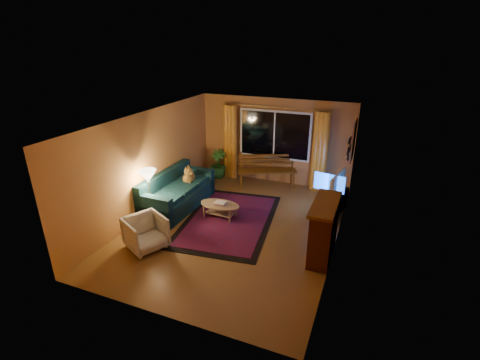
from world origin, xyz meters
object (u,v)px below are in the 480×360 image
at_px(armchair, 146,231).
at_px(coffee_table, 220,211).
at_px(sofa, 178,191).
at_px(bench, 267,178).
at_px(floor_lamp, 150,197).
at_px(tv_console, 331,203).

relative_size(armchair, coffee_table, 0.77).
bearing_deg(sofa, bench, 52.28).
distance_m(armchair, floor_lamp, 1.17).
xyz_separation_m(bench, sofa, (-1.70, -2.11, 0.20)).
relative_size(sofa, armchair, 2.94).
xyz_separation_m(floor_lamp, coffee_table, (1.43, 0.76, -0.45)).
bearing_deg(armchair, bench, 9.15).
height_order(sofa, floor_lamp, floor_lamp).
bearing_deg(bench, armchair, -131.86).
height_order(bench, armchair, armchair).
distance_m(sofa, armchair, 1.93).
xyz_separation_m(bench, tv_console, (1.99, -0.99, 0.01)).
relative_size(bench, floor_lamp, 1.32).
relative_size(armchair, tv_console, 0.61).
distance_m(bench, sofa, 2.72).
bearing_deg(sofa, armchair, -77.35).
bearing_deg(bench, floor_lamp, -145.78).
relative_size(sofa, coffee_table, 2.25).
bearing_deg(tv_console, bench, 167.49).
bearing_deg(coffee_table, armchair, -115.91).
relative_size(coffee_table, tv_console, 0.80).
distance_m(floor_lamp, coffee_table, 1.68).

